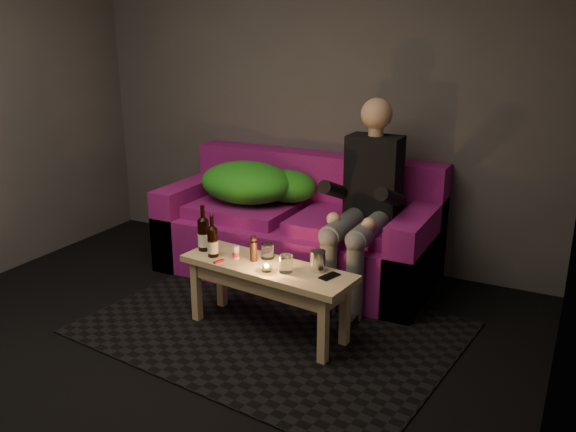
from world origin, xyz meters
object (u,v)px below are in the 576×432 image
beer_bottle_a (204,234)px  steel_cup (318,261)px  person (365,198)px  sofa (299,233)px  beer_bottle_b (213,241)px  coffee_table (267,277)px

beer_bottle_a → steel_cup: bearing=1.1°
steel_cup → beer_bottle_a: bearing=-178.9°
person → sofa: bearing=163.8°
sofa → beer_bottle_b: size_ratio=7.62×
beer_bottle_b → steel_cup: beer_bottle_b is taller
sofa → person: size_ratio=1.50×
sofa → coffee_table: sofa is taller
person → beer_bottle_a: person is taller
coffee_table → beer_bottle_a: size_ratio=3.80×
beer_bottle_b → sofa: bearing=83.2°
steel_cup → beer_bottle_b: bearing=-173.1°
person → coffee_table: size_ratio=1.20×
beer_bottle_a → beer_bottle_b: beer_bottle_a is taller
coffee_table → steel_cup: 0.35m
person → beer_bottle_a: size_ratio=4.57×
sofa → coffee_table: size_ratio=1.80×
beer_bottle_a → person: bearing=43.3°
person → coffee_table: (-0.33, -0.82, -0.34)m
sofa → beer_bottle_a: 1.01m
coffee_table → beer_bottle_b: (-0.38, -0.03, 0.18)m
person → beer_bottle_b: person is taller
sofa → beer_bottle_b: (-0.12, -1.01, 0.24)m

